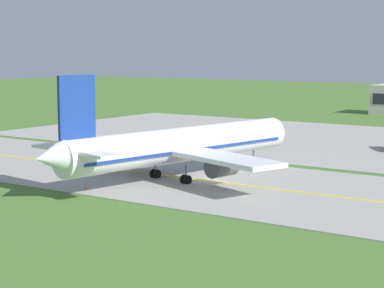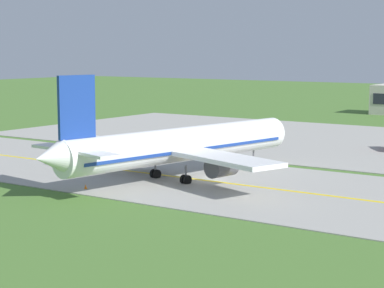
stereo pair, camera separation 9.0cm
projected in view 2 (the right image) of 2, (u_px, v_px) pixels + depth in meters
name	position (u px, v px, depth m)	size (l,w,h in m)	color
ground_plane	(210.00, 182.00, 81.13)	(500.00, 500.00, 0.00)	#47702D
taxiway_strip	(210.00, 181.00, 81.12)	(240.00, 28.00, 0.10)	#9E9B93
taxiway_centreline	(210.00, 181.00, 81.12)	(220.00, 0.60, 0.01)	yellow
airplane_lead	(180.00, 145.00, 81.90)	(32.17, 39.46, 12.70)	white
traffic_cone_near_edge	(86.00, 187.00, 76.45)	(0.44, 0.44, 0.60)	orange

